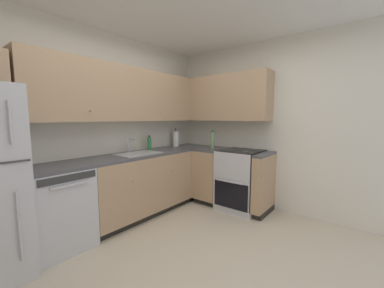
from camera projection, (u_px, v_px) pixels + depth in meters
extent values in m
cube|color=beige|center=(197.00, 265.00, 2.27)|extent=(3.68, 3.34, 0.02)
cube|color=silver|center=(100.00, 128.00, 3.18)|extent=(3.78, 0.05, 2.59)
cube|color=silver|center=(271.00, 127.00, 3.57)|extent=(0.05, 3.44, 2.59)
cylinder|color=silver|center=(19.00, 226.00, 1.91)|extent=(0.02, 0.02, 0.59)
cylinder|color=silver|center=(10.00, 122.00, 1.81)|extent=(0.02, 0.02, 0.35)
cube|color=silver|center=(58.00, 209.00, 2.52)|extent=(0.60, 0.60, 0.88)
cube|color=#333333|center=(69.00, 178.00, 2.29)|extent=(0.55, 0.01, 0.07)
cube|color=silver|center=(70.00, 185.00, 2.29)|extent=(0.36, 0.02, 0.02)
cube|color=tan|center=(141.00, 182.00, 3.39)|extent=(1.64, 0.60, 0.79)
cube|color=black|center=(140.00, 211.00, 3.46)|extent=(1.64, 0.54, 0.09)
sphere|color=tan|center=(133.00, 181.00, 2.90)|extent=(0.02, 0.02, 0.02)
sphere|color=tan|center=(173.00, 171.00, 3.46)|extent=(0.02, 0.02, 0.02)
cube|color=#4C4C51|center=(140.00, 154.00, 3.34)|extent=(2.85, 0.60, 0.03)
cube|color=tan|center=(212.00, 173.00, 3.94)|extent=(0.60, 0.42, 0.79)
cube|color=black|center=(213.00, 198.00, 4.02)|extent=(0.54, 0.42, 0.09)
cube|color=tan|center=(263.00, 182.00, 3.38)|extent=(0.60, 0.15, 0.79)
cube|color=black|center=(263.00, 211.00, 3.46)|extent=(0.54, 0.15, 0.09)
sphere|color=tan|center=(255.00, 177.00, 3.13)|extent=(0.02, 0.02, 0.02)
cube|color=#4C4C51|center=(212.00, 149.00, 3.90)|extent=(0.60, 0.42, 0.03)
cube|color=#4C4C51|center=(264.00, 154.00, 3.34)|extent=(0.60, 0.15, 0.03)
cube|color=silver|center=(241.00, 180.00, 3.63)|extent=(0.64, 0.62, 0.92)
cube|color=black|center=(231.00, 195.00, 3.40)|extent=(0.02, 0.55, 0.39)
cube|color=silver|center=(230.00, 182.00, 3.36)|extent=(0.02, 0.43, 0.02)
cube|color=black|center=(242.00, 150.00, 3.58)|extent=(0.59, 0.60, 0.01)
cube|color=silver|center=(250.00, 144.00, 3.81)|extent=(0.03, 0.60, 0.15)
cylinder|color=#4C4C4C|center=(246.00, 152.00, 3.38)|extent=(0.11, 0.11, 0.01)
cylinder|color=#4C4C4C|center=(229.00, 150.00, 3.55)|extent=(0.11, 0.11, 0.01)
cylinder|color=#4C4C4C|center=(254.00, 150.00, 3.60)|extent=(0.11, 0.11, 0.01)
cylinder|color=#4C4C4C|center=(238.00, 148.00, 3.77)|extent=(0.11, 0.11, 0.01)
cube|color=tan|center=(122.00, 94.00, 3.21)|extent=(2.53, 0.32, 0.74)
sphere|color=tan|center=(91.00, 110.00, 2.70)|extent=(0.02, 0.02, 0.02)
sphere|color=tan|center=(161.00, 112.00, 3.56)|extent=(0.02, 0.02, 0.02)
cube|color=tan|center=(220.00, 98.00, 3.88)|extent=(0.32, 1.71, 0.74)
cube|color=#B7B7BC|center=(139.00, 154.00, 3.29)|extent=(0.61, 0.40, 0.01)
cube|color=gray|center=(139.00, 157.00, 3.29)|extent=(0.56, 0.36, 0.09)
cube|color=#99999E|center=(139.00, 156.00, 3.29)|extent=(0.02, 0.35, 0.06)
cylinder|color=silver|center=(129.00, 146.00, 3.42)|extent=(0.02, 0.02, 0.20)
cylinder|color=silver|center=(132.00, 140.00, 3.36)|extent=(0.02, 0.15, 0.02)
cylinder|color=silver|center=(132.00, 150.00, 3.47)|extent=(0.02, 0.02, 0.06)
cylinder|color=#338C4C|center=(149.00, 144.00, 3.71)|extent=(0.06, 0.06, 0.20)
cylinder|color=#262626|center=(149.00, 136.00, 3.69)|extent=(0.03, 0.03, 0.03)
cylinder|color=white|center=(176.00, 139.00, 4.15)|extent=(0.11, 0.11, 0.27)
cylinder|color=#3F3F3F|center=(176.00, 138.00, 4.15)|extent=(0.02, 0.02, 0.33)
cylinder|color=#729E66|center=(213.00, 140.00, 3.88)|extent=(0.06, 0.06, 0.27)
cylinder|color=black|center=(213.00, 131.00, 3.86)|extent=(0.03, 0.03, 0.02)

